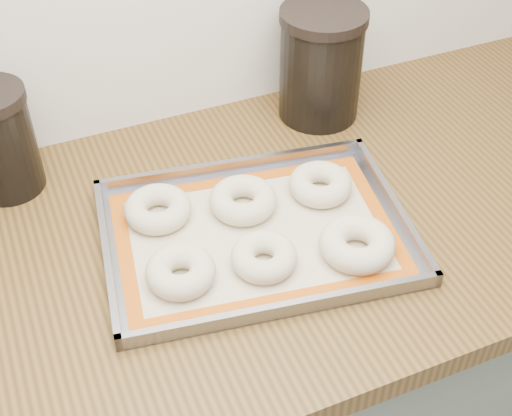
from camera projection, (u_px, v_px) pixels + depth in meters
name	position (u px, v px, depth m)	size (l,w,h in m)	color
cabinet	(196.00, 413.00, 1.40)	(3.00, 0.65, 0.86)	slate
countertop	(179.00, 253.00, 1.09)	(3.06, 0.68, 0.04)	brown
baking_tray	(256.00, 234.00, 1.09)	(0.50, 0.40, 0.03)	gray
baking_mat	(256.00, 235.00, 1.09)	(0.46, 0.35, 0.00)	#C6B793
bagel_front_left	(181.00, 272.00, 1.01)	(0.10, 0.10, 0.04)	beige
bagel_front_mid	(264.00, 257.00, 1.03)	(0.10, 0.10, 0.04)	beige
bagel_front_right	(357.00, 244.00, 1.05)	(0.11, 0.11, 0.04)	beige
bagel_back_left	(158.00, 209.00, 1.11)	(0.10, 0.10, 0.04)	beige
bagel_back_mid	(243.00, 200.00, 1.12)	(0.11, 0.11, 0.04)	beige
bagel_back_right	(320.00, 184.00, 1.15)	(0.10, 0.10, 0.04)	beige
canister_right	(321.00, 64.00, 1.27)	(0.15, 0.15, 0.21)	black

